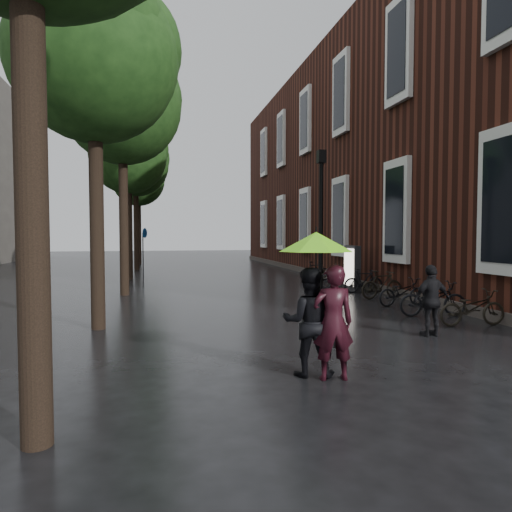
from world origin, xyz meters
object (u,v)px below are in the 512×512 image
object	(u,v)px
ad_lightbox	(352,268)
lamp_post	(321,211)
person_black	(309,322)
pedestrian_walking	(432,300)
person_burgundy	(333,322)
parked_bicycles	(372,284)

from	to	relation	value
ad_lightbox	lamp_post	world-z (taller)	lamp_post
person_black	pedestrian_walking	size ratio (longest dim) A/B	1.09
person_burgundy	person_black	bearing A→B (deg)	-38.06
pedestrian_walking	parked_bicycles	xyz separation A→B (m)	(1.60, 5.94, -0.32)
ad_lightbox	lamp_post	bearing A→B (deg)	-125.20
person_burgundy	person_black	distance (m)	0.40
person_burgundy	ad_lightbox	bearing A→B (deg)	-109.82
pedestrian_walking	parked_bicycles	size ratio (longest dim) A/B	0.13
parked_bicycles	pedestrian_walking	bearing A→B (deg)	-105.08
ad_lightbox	parked_bicycles	bearing A→B (deg)	-87.60
person_burgundy	lamp_post	world-z (taller)	lamp_post
lamp_post	person_burgundy	bearing A→B (deg)	-109.10
person_burgundy	ad_lightbox	world-z (taller)	ad_lightbox
person_black	ad_lightbox	xyz separation A→B (m)	(5.12, 9.76, 0.05)
parked_bicycles	ad_lightbox	distance (m)	1.84
pedestrian_walking	lamp_post	size ratio (longest dim) A/B	0.32
person_black	pedestrian_walking	world-z (taller)	person_black
pedestrian_walking	parked_bicycles	world-z (taller)	pedestrian_walking
person_burgundy	pedestrian_walking	world-z (taller)	person_burgundy
pedestrian_walking	ad_lightbox	bearing A→B (deg)	-107.23
person_burgundy	parked_bicycles	bearing A→B (deg)	-114.22
pedestrian_walking	person_burgundy	bearing A→B (deg)	30.83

